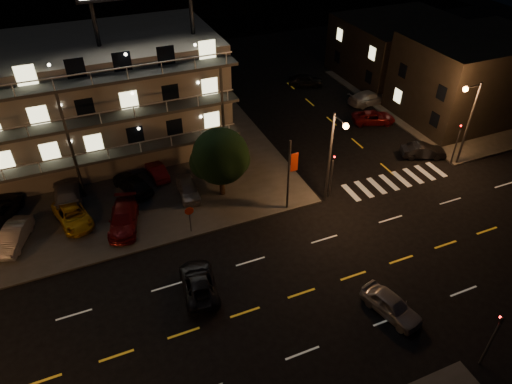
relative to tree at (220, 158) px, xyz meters
name	(u,v)px	position (x,y,z in m)	size (l,w,h in m)	color
ground	(274,303)	(-0.75, -12.17, -3.74)	(140.00, 140.00, 0.00)	black
curb_nw	(33,184)	(-14.75, 7.83, -3.66)	(44.00, 24.00, 0.15)	#333431
curb_ne	(436,99)	(29.25, 7.83, -3.66)	(16.00, 24.00, 0.15)	#333431
motel	(63,102)	(-10.69, 11.71, 1.61)	(28.00, 13.80, 18.10)	gray
side_bldg_front	(471,77)	(29.24, 3.83, 0.51)	(14.06, 10.00, 8.50)	black
side_bldg_back	(399,48)	(29.24, 15.83, -0.24)	(14.06, 12.00, 7.00)	black
streetlight_nc	(333,151)	(7.75, -4.23, 1.22)	(0.44, 1.92, 8.00)	#2D2D30
streetlight_ne	(468,116)	(21.39, -3.87, 1.22)	(1.92, 0.44, 8.00)	#2D2D30
signal_nw	(332,171)	(8.25, -3.67, -1.17)	(0.20, 0.27, 4.60)	#2D2D30
signal_sw	(494,336)	(8.25, -20.67, -1.17)	(0.20, 0.27, 4.60)	#2D2D30
signal_ne	(458,140)	(21.25, -3.67, -1.17)	(0.27, 0.20, 4.60)	#2D2D30
banner_north	(290,174)	(4.34, -3.77, -0.31)	(0.83, 0.16, 6.40)	#2D2D30
stop_sign	(190,215)	(-3.75, -3.60, -2.02)	(0.91, 0.11, 2.61)	#2D2D30
tree	(220,158)	(0.00, 0.00, 0.00)	(4.79, 4.62, 6.04)	black
lot_car_1	(14,236)	(-16.03, 0.11, -2.89)	(1.47, 4.21, 1.39)	gray
lot_car_2	(73,215)	(-11.85, 1.00, -2.94)	(2.15, 4.67, 1.30)	#C29412
lot_car_3	(124,218)	(-8.29, -0.99, -2.87)	(2.02, 4.96, 1.44)	#5E0D10
lot_car_4	(188,189)	(-2.67, 0.88, -2.93)	(1.54, 3.82, 1.30)	gray
lot_car_7	(67,192)	(-11.98, 4.16, -2.81)	(2.16, 5.32, 1.54)	gray
lot_car_8	(132,183)	(-6.81, 3.34, -2.84)	(1.75, 4.35, 1.48)	black
lot_car_9	(156,170)	(-4.49, 4.67, -2.97)	(1.31, 3.75, 1.24)	#5E0D10
side_car_0	(423,151)	(19.55, -1.72, -3.06)	(1.43, 4.10, 1.35)	black
side_car_1	(374,117)	(19.15, 5.85, -3.10)	(2.10, 4.55, 1.26)	#5E0D10
side_car_2	(369,98)	(21.32, 9.98, -3.00)	(2.06, 5.06, 1.47)	gray
side_car_3	(306,80)	(16.99, 17.26, -3.01)	(1.71, 4.24, 1.44)	black
road_car_east	(391,305)	(5.68, -15.70, -3.04)	(1.64, 4.07, 1.39)	gray
road_car_west	(199,283)	(-4.86, -9.28, -3.09)	(2.14, 4.64, 1.29)	black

